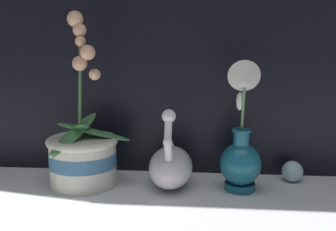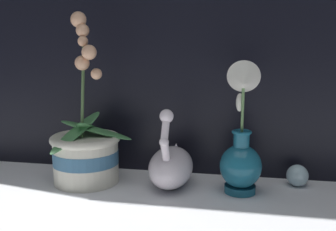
{
  "view_description": "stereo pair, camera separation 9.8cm",
  "coord_description": "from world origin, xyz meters",
  "px_view_note": "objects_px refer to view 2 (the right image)",
  "views": [
    {
      "loc": [
        0.06,
        -0.84,
        0.36
      ],
      "look_at": [
        -0.03,
        0.12,
        0.19
      ],
      "focal_mm": 42.0,
      "sensor_mm": 36.0,
      "label": 1
    },
    {
      "loc": [
        0.16,
        -0.83,
        0.36
      ],
      "look_at": [
        -0.03,
        0.12,
        0.19
      ],
      "focal_mm": 42.0,
      "sensor_mm": 36.0,
      "label": 2
    }
  ],
  "objects_px": {
    "orchid_potted_plant": "(86,150)",
    "swan_figurine": "(171,165)",
    "glass_sphere": "(297,175)",
    "blue_vase": "(241,150)"
  },
  "relations": [
    {
      "from": "orchid_potted_plant",
      "to": "swan_figurine",
      "type": "bearing_deg",
      "value": 3.25
    },
    {
      "from": "swan_figurine",
      "to": "glass_sphere",
      "type": "bearing_deg",
      "value": 10.74
    },
    {
      "from": "orchid_potted_plant",
      "to": "glass_sphere",
      "type": "xyz_separation_m",
      "value": [
        0.55,
        0.07,
        -0.06
      ]
    },
    {
      "from": "swan_figurine",
      "to": "glass_sphere",
      "type": "height_order",
      "value": "swan_figurine"
    },
    {
      "from": "glass_sphere",
      "to": "orchid_potted_plant",
      "type": "bearing_deg",
      "value": -172.33
    },
    {
      "from": "swan_figurine",
      "to": "glass_sphere",
      "type": "distance_m",
      "value": 0.33
    },
    {
      "from": "blue_vase",
      "to": "glass_sphere",
      "type": "distance_m",
      "value": 0.19
    },
    {
      "from": "orchid_potted_plant",
      "to": "blue_vase",
      "type": "height_order",
      "value": "orchid_potted_plant"
    },
    {
      "from": "swan_figurine",
      "to": "blue_vase",
      "type": "height_order",
      "value": "blue_vase"
    },
    {
      "from": "glass_sphere",
      "to": "swan_figurine",
      "type": "bearing_deg",
      "value": -169.26
    }
  ]
}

